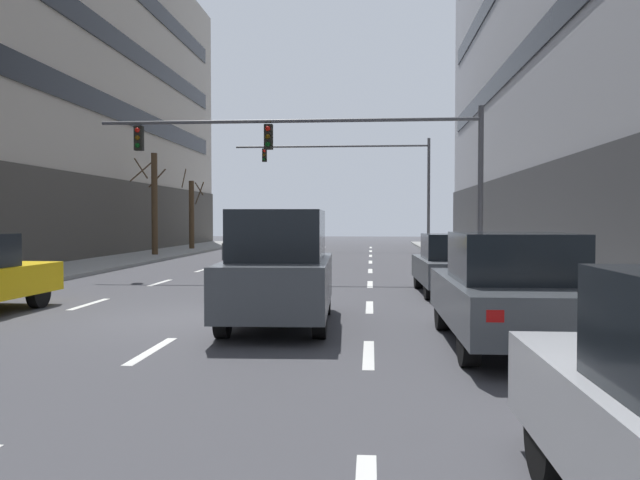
# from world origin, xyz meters

# --- Properties ---
(ground_plane) EXTENTS (120.00, 120.00, 0.00)m
(ground_plane) POSITION_xyz_m (0.00, 0.00, 0.00)
(ground_plane) COLOR #424247
(sidewalk_right) EXTENTS (3.44, 80.00, 0.14)m
(sidewalk_right) POSITION_xyz_m (8.12, 0.00, 0.07)
(sidewalk_right) COLOR gray
(sidewalk_right) RESTS_ON ground
(lane_stripe_l1_s4) EXTENTS (0.16, 2.00, 0.01)m
(lane_stripe_l1_s4) POSITION_xyz_m (-3.20, 2.00, 0.00)
(lane_stripe_l1_s4) COLOR silver
(lane_stripe_l1_s4) RESTS_ON ground
(lane_stripe_l1_s5) EXTENTS (0.16, 2.00, 0.01)m
(lane_stripe_l1_s5) POSITION_xyz_m (-3.20, 7.00, 0.00)
(lane_stripe_l1_s5) COLOR silver
(lane_stripe_l1_s5) RESTS_ON ground
(lane_stripe_l1_s6) EXTENTS (0.16, 2.00, 0.01)m
(lane_stripe_l1_s6) POSITION_xyz_m (-3.20, 12.00, 0.00)
(lane_stripe_l1_s6) COLOR silver
(lane_stripe_l1_s6) RESTS_ON ground
(lane_stripe_l1_s7) EXTENTS (0.16, 2.00, 0.01)m
(lane_stripe_l1_s7) POSITION_xyz_m (-3.20, 17.00, 0.00)
(lane_stripe_l1_s7) COLOR silver
(lane_stripe_l1_s7) RESTS_ON ground
(lane_stripe_l1_s8) EXTENTS (0.16, 2.00, 0.01)m
(lane_stripe_l1_s8) POSITION_xyz_m (-3.20, 22.00, 0.00)
(lane_stripe_l1_s8) COLOR silver
(lane_stripe_l1_s8) RESTS_ON ground
(lane_stripe_l1_s9) EXTENTS (0.16, 2.00, 0.01)m
(lane_stripe_l1_s9) POSITION_xyz_m (-3.20, 27.00, 0.00)
(lane_stripe_l1_s9) COLOR silver
(lane_stripe_l1_s9) RESTS_ON ground
(lane_stripe_l1_s10) EXTENTS (0.16, 2.00, 0.01)m
(lane_stripe_l1_s10) POSITION_xyz_m (-3.20, 32.00, 0.00)
(lane_stripe_l1_s10) COLOR silver
(lane_stripe_l1_s10) RESTS_ON ground
(lane_stripe_l2_s3) EXTENTS (0.16, 2.00, 0.01)m
(lane_stripe_l2_s3) POSITION_xyz_m (0.00, -3.00, 0.00)
(lane_stripe_l2_s3) COLOR silver
(lane_stripe_l2_s3) RESTS_ON ground
(lane_stripe_l2_s4) EXTENTS (0.16, 2.00, 0.01)m
(lane_stripe_l2_s4) POSITION_xyz_m (0.00, 2.00, 0.00)
(lane_stripe_l2_s4) COLOR silver
(lane_stripe_l2_s4) RESTS_ON ground
(lane_stripe_l2_s5) EXTENTS (0.16, 2.00, 0.01)m
(lane_stripe_l2_s5) POSITION_xyz_m (0.00, 7.00, 0.00)
(lane_stripe_l2_s5) COLOR silver
(lane_stripe_l2_s5) RESTS_ON ground
(lane_stripe_l2_s6) EXTENTS (0.16, 2.00, 0.01)m
(lane_stripe_l2_s6) POSITION_xyz_m (0.00, 12.00, 0.00)
(lane_stripe_l2_s6) COLOR silver
(lane_stripe_l2_s6) RESTS_ON ground
(lane_stripe_l2_s7) EXTENTS (0.16, 2.00, 0.01)m
(lane_stripe_l2_s7) POSITION_xyz_m (0.00, 17.00, 0.00)
(lane_stripe_l2_s7) COLOR silver
(lane_stripe_l2_s7) RESTS_ON ground
(lane_stripe_l2_s8) EXTENTS (0.16, 2.00, 0.01)m
(lane_stripe_l2_s8) POSITION_xyz_m (0.00, 22.00, 0.00)
(lane_stripe_l2_s8) COLOR silver
(lane_stripe_l2_s8) RESTS_ON ground
(lane_stripe_l2_s9) EXTENTS (0.16, 2.00, 0.01)m
(lane_stripe_l2_s9) POSITION_xyz_m (0.00, 27.00, 0.00)
(lane_stripe_l2_s9) COLOR silver
(lane_stripe_l2_s9) RESTS_ON ground
(lane_stripe_l2_s10) EXTENTS (0.16, 2.00, 0.01)m
(lane_stripe_l2_s10) POSITION_xyz_m (0.00, 32.00, 0.00)
(lane_stripe_l2_s10) COLOR silver
(lane_stripe_l2_s10) RESTS_ON ground
(lane_stripe_l3_s3) EXTENTS (0.16, 2.00, 0.01)m
(lane_stripe_l3_s3) POSITION_xyz_m (3.20, -3.00, 0.00)
(lane_stripe_l3_s3) COLOR silver
(lane_stripe_l3_s3) RESTS_ON ground
(lane_stripe_l3_s4) EXTENTS (0.16, 2.00, 0.01)m
(lane_stripe_l3_s4) POSITION_xyz_m (3.20, 2.00, 0.00)
(lane_stripe_l3_s4) COLOR silver
(lane_stripe_l3_s4) RESTS_ON ground
(lane_stripe_l3_s5) EXTENTS (0.16, 2.00, 0.01)m
(lane_stripe_l3_s5) POSITION_xyz_m (3.20, 7.00, 0.00)
(lane_stripe_l3_s5) COLOR silver
(lane_stripe_l3_s5) RESTS_ON ground
(lane_stripe_l3_s6) EXTENTS (0.16, 2.00, 0.01)m
(lane_stripe_l3_s6) POSITION_xyz_m (3.20, 12.00, 0.00)
(lane_stripe_l3_s6) COLOR silver
(lane_stripe_l3_s6) RESTS_ON ground
(lane_stripe_l3_s7) EXTENTS (0.16, 2.00, 0.01)m
(lane_stripe_l3_s7) POSITION_xyz_m (3.20, 17.00, 0.00)
(lane_stripe_l3_s7) COLOR silver
(lane_stripe_l3_s7) RESTS_ON ground
(lane_stripe_l3_s8) EXTENTS (0.16, 2.00, 0.01)m
(lane_stripe_l3_s8) POSITION_xyz_m (3.20, 22.00, 0.00)
(lane_stripe_l3_s8) COLOR silver
(lane_stripe_l3_s8) RESTS_ON ground
(lane_stripe_l3_s9) EXTENTS (0.16, 2.00, 0.01)m
(lane_stripe_l3_s9) POSITION_xyz_m (3.20, 27.00, 0.00)
(lane_stripe_l3_s9) COLOR silver
(lane_stripe_l3_s9) RESTS_ON ground
(lane_stripe_l3_s10) EXTENTS (0.16, 2.00, 0.01)m
(lane_stripe_l3_s10) POSITION_xyz_m (3.20, 32.00, 0.00)
(lane_stripe_l3_s10) COLOR silver
(lane_stripe_l3_s10) RESTS_ON ground
(taxi_driving_1) EXTENTS (1.81, 4.22, 1.75)m
(taxi_driving_1) POSITION_xyz_m (-1.47, 25.11, 0.78)
(taxi_driving_1) COLOR black
(taxi_driving_1) RESTS_ON ground
(car_driving_2) EXTENTS (1.94, 4.57, 1.71)m
(car_driving_2) POSITION_xyz_m (-1.65, 14.77, 0.84)
(car_driving_2) COLOR black
(car_driving_2) RESTS_ON ground
(car_driving_3) EXTENTS (1.99, 4.43, 2.11)m
(car_driving_3) POSITION_xyz_m (1.55, -0.53, 1.05)
(car_driving_3) COLOR black
(car_driving_3) RESTS_ON ground
(car_parked_1) EXTENTS (1.99, 4.67, 1.74)m
(car_parked_1) POSITION_xyz_m (5.36, -2.28, 0.86)
(car_parked_1) COLOR black
(car_parked_1) RESTS_ON ground
(car_parked_2) EXTENTS (1.87, 4.23, 1.57)m
(car_parked_2) POSITION_xyz_m (5.36, 4.69, 0.77)
(car_parked_2) COLOR black
(car_parked_2) RESTS_ON ground
(traffic_signal_0) EXTENTS (12.85, 0.35, 5.51)m
(traffic_signal_0) POSITION_xyz_m (1.87, 9.30, 4.25)
(traffic_signal_0) COLOR #4C4C51
(traffic_signal_0) RESTS_ON sidewalk_right
(traffic_signal_1) EXTENTS (12.27, 0.35, 6.85)m
(traffic_signal_1) POSITION_xyz_m (2.95, 28.60, 5.05)
(traffic_signal_1) COLOR #4C4C51
(traffic_signal_1) RESTS_ON sidewalk_right
(street_tree_0) EXTENTS (1.67, 2.26, 5.16)m
(street_tree_0) POSITION_xyz_m (-7.80, 19.93, 2.80)
(street_tree_0) COLOR #4C3823
(street_tree_0) RESTS_ON sidewalk_left
(street_tree_1) EXTENTS (1.33, 1.45, 4.93)m
(street_tree_1) POSITION_xyz_m (-7.77, 26.73, 2.30)
(street_tree_1) COLOR #4C3823
(street_tree_1) RESTS_ON sidewalk_left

